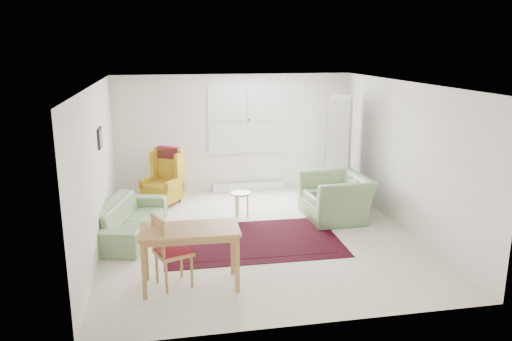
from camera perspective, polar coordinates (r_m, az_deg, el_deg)
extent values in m
cube|color=silver|center=(8.34, 0.39, -7.51)|extent=(5.00, 5.50, 0.01)
cube|color=white|center=(7.77, 0.42, 9.88)|extent=(5.00, 5.50, 0.01)
cube|color=white|center=(10.62, -2.47, 4.21)|extent=(5.00, 0.04, 2.50)
cube|color=white|center=(5.40, 6.06, -5.70)|extent=(5.00, 0.04, 2.50)
cube|color=white|center=(7.89, -17.72, 0.06)|extent=(0.04, 5.50, 2.50)
cube|color=white|center=(8.78, 16.62, 1.54)|extent=(0.04, 5.50, 2.50)
cube|color=white|center=(10.60, -0.86, 5.85)|extent=(1.72, 0.06, 1.42)
cube|color=white|center=(10.60, -0.85, 5.85)|extent=(1.60, 0.02, 1.30)
cube|color=silver|center=(10.85, -0.77, -1.85)|extent=(1.60, 0.12, 0.18)
cube|color=black|center=(8.29, -17.40, 3.58)|extent=(0.03, 0.42, 0.32)
cube|color=#987546|center=(8.29, -17.30, 3.58)|extent=(0.01, 0.34, 0.24)
imported|color=#799D69|center=(8.49, -14.28, -4.63)|extent=(1.25, 2.15, 0.81)
imported|color=#799D69|center=(9.16, 9.16, -2.52)|extent=(1.14, 1.28, 0.96)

